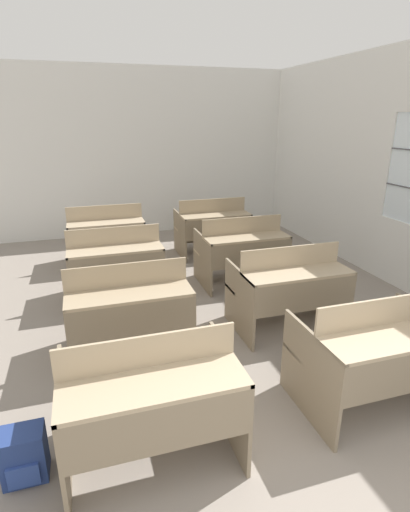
{
  "coord_description": "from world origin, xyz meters",
  "views": [
    {
      "loc": [
        -1.21,
        -0.69,
        2.26
      ],
      "look_at": [
        0.02,
        3.3,
        0.81
      ],
      "focal_mm": 28.0,
      "sensor_mm": 36.0,
      "label": 1
    }
  ],
  "objects_px": {
    "bench_front_left": "(151,398)",
    "bench_third_left": "(116,263)",
    "bench_back_right": "(212,226)",
    "bench_back_left": "(106,234)",
    "schoolbag": "(24,455)",
    "bench_second_right": "(289,287)",
    "bench_third_right": "(242,250)",
    "bench_second_left": "(129,309)",
    "bench_front_right": "(376,352)"
  },
  "relations": [
    {
      "from": "bench_second_right",
      "to": "schoolbag",
      "type": "xyz_separation_m",
      "value": [
        -2.6,
        -1.29,
        -0.32
      ]
    },
    {
      "from": "bench_front_left",
      "to": "schoolbag",
      "type": "distance_m",
      "value": 0.89
    },
    {
      "from": "bench_back_left",
      "to": "bench_back_right",
      "type": "distance_m",
      "value": 1.78
    },
    {
      "from": "bench_back_right",
      "to": "schoolbag",
      "type": "height_order",
      "value": "bench_back_right"
    },
    {
      "from": "bench_third_left",
      "to": "bench_back_right",
      "type": "xyz_separation_m",
      "value": [
        1.76,
        1.37,
        0.0
      ]
    },
    {
      "from": "bench_front_left",
      "to": "bench_second_left",
      "type": "xyz_separation_m",
      "value": [
        0.02,
        1.37,
        0.0
      ]
    },
    {
      "from": "bench_front_right",
      "to": "bench_back_left",
      "type": "relative_size",
      "value": 1.0
    },
    {
      "from": "bench_second_left",
      "to": "bench_second_right",
      "type": "xyz_separation_m",
      "value": [
        1.74,
        0.01,
        0.0
      ]
    },
    {
      "from": "bench_back_right",
      "to": "bench_second_left",
      "type": "bearing_deg",
      "value": -122.72
    },
    {
      "from": "bench_third_left",
      "to": "bench_back_left",
      "type": "xyz_separation_m",
      "value": [
        -0.02,
        1.38,
        0.0
      ]
    },
    {
      "from": "bench_third_right",
      "to": "bench_front_left",
      "type": "bearing_deg",
      "value": -122.78
    },
    {
      "from": "bench_third_left",
      "to": "bench_third_right",
      "type": "xyz_separation_m",
      "value": [
        1.75,
        0.01,
        0.0
      ]
    },
    {
      "from": "bench_second_left",
      "to": "bench_second_right",
      "type": "distance_m",
      "value": 1.74
    },
    {
      "from": "bench_back_left",
      "to": "bench_third_left",
      "type": "bearing_deg",
      "value": -89.23
    },
    {
      "from": "bench_third_left",
      "to": "bench_back_left",
      "type": "height_order",
      "value": "same"
    },
    {
      "from": "bench_second_right",
      "to": "bench_back_left",
      "type": "distance_m",
      "value": 3.26
    },
    {
      "from": "bench_second_right",
      "to": "bench_third_right",
      "type": "xyz_separation_m",
      "value": [
        -0.0,
        1.37,
        0.0
      ]
    },
    {
      "from": "bench_second_right",
      "to": "schoolbag",
      "type": "distance_m",
      "value": 2.92
    },
    {
      "from": "bench_second_left",
      "to": "bench_third_right",
      "type": "bearing_deg",
      "value": 38.27
    },
    {
      "from": "bench_third_right",
      "to": "bench_back_right",
      "type": "relative_size",
      "value": 1.0
    },
    {
      "from": "bench_back_right",
      "to": "bench_third_left",
      "type": "bearing_deg",
      "value": -142.18
    },
    {
      "from": "bench_second_left",
      "to": "bench_third_left",
      "type": "height_order",
      "value": "same"
    },
    {
      "from": "schoolbag",
      "to": "bench_second_left",
      "type": "bearing_deg",
      "value": 56.37
    },
    {
      "from": "bench_front_left",
      "to": "bench_third_right",
      "type": "bearing_deg",
      "value": 57.22
    },
    {
      "from": "bench_second_right",
      "to": "bench_back_right",
      "type": "height_order",
      "value": "same"
    },
    {
      "from": "bench_third_right",
      "to": "bench_third_left",
      "type": "bearing_deg",
      "value": -179.72
    },
    {
      "from": "bench_second_left",
      "to": "bench_back_right",
      "type": "bearing_deg",
      "value": 57.28
    },
    {
      "from": "bench_third_right",
      "to": "bench_back_left",
      "type": "bearing_deg",
      "value": 142.28
    },
    {
      "from": "bench_front_left",
      "to": "bench_front_right",
      "type": "bearing_deg",
      "value": 0.4
    },
    {
      "from": "bench_back_left",
      "to": "schoolbag",
      "type": "xyz_separation_m",
      "value": [
        -0.83,
        -4.03,
        -0.32
      ]
    },
    {
      "from": "bench_front_left",
      "to": "bench_third_left",
      "type": "bearing_deg",
      "value": 89.63
    },
    {
      "from": "bench_back_right",
      "to": "schoolbag",
      "type": "xyz_separation_m",
      "value": [
        -2.61,
        -4.02,
        -0.32
      ]
    },
    {
      "from": "bench_third_right",
      "to": "bench_back_left",
      "type": "relative_size",
      "value": 1.0
    },
    {
      "from": "bench_back_left",
      "to": "bench_back_right",
      "type": "relative_size",
      "value": 1.0
    },
    {
      "from": "bench_front_left",
      "to": "bench_front_right",
      "type": "distance_m",
      "value": 1.8
    },
    {
      "from": "bench_third_left",
      "to": "bench_third_right",
      "type": "height_order",
      "value": "same"
    },
    {
      "from": "schoolbag",
      "to": "bench_third_right",
      "type": "bearing_deg",
      "value": 45.67
    },
    {
      "from": "bench_front_right",
      "to": "bench_back_left",
      "type": "height_order",
      "value": "same"
    },
    {
      "from": "bench_third_right",
      "to": "bench_back_right",
      "type": "bearing_deg",
      "value": 89.5
    },
    {
      "from": "bench_front_left",
      "to": "bench_back_left",
      "type": "height_order",
      "value": "same"
    },
    {
      "from": "bench_front_left",
      "to": "bench_third_left",
      "type": "xyz_separation_m",
      "value": [
        0.02,
        2.73,
        0.0
      ]
    },
    {
      "from": "bench_second_right",
      "to": "bench_back_right",
      "type": "relative_size",
      "value": 1.0
    },
    {
      "from": "bench_second_right",
      "to": "bench_third_left",
      "type": "height_order",
      "value": "same"
    },
    {
      "from": "bench_front_right",
      "to": "bench_back_left",
      "type": "bearing_deg",
      "value": 113.78
    },
    {
      "from": "bench_third_left",
      "to": "schoolbag",
      "type": "xyz_separation_m",
      "value": [
        -0.85,
        -2.65,
        -0.32
      ]
    },
    {
      "from": "bench_front_right",
      "to": "bench_third_right",
      "type": "distance_m",
      "value": 2.73
    },
    {
      "from": "bench_front_left",
      "to": "bench_third_left",
      "type": "height_order",
      "value": "same"
    },
    {
      "from": "bench_front_left",
      "to": "bench_second_left",
      "type": "relative_size",
      "value": 1.0
    },
    {
      "from": "bench_front_left",
      "to": "bench_third_left",
      "type": "relative_size",
      "value": 1.0
    },
    {
      "from": "bench_third_left",
      "to": "bench_back_right",
      "type": "height_order",
      "value": "same"
    }
  ]
}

